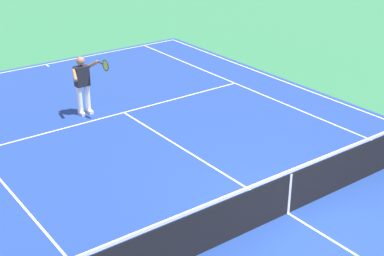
% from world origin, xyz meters
% --- Properties ---
extents(ground_plane, '(60.00, 60.00, 0.00)m').
position_xyz_m(ground_plane, '(0.00, 0.00, 0.00)').
color(ground_plane, '#2D7247').
extents(court_slab, '(24.20, 11.40, 0.00)m').
position_xyz_m(court_slab, '(0.00, 0.00, 0.00)').
color(court_slab, navy).
rests_on(court_slab, ground_plane).
extents(court_line_markings, '(23.85, 11.05, 0.01)m').
position_xyz_m(court_line_markings, '(0.00, 0.00, 0.00)').
color(court_line_markings, white).
rests_on(court_line_markings, ground_plane).
extents(tennis_net, '(0.10, 11.70, 1.08)m').
position_xyz_m(tennis_net, '(0.00, 0.00, 0.49)').
color(tennis_net, '#2D2D33').
rests_on(tennis_net, ground_plane).
extents(tennis_player_near, '(1.06, 0.78, 1.70)m').
position_xyz_m(tennis_player_near, '(6.98, 0.90, 0.93)').
color(tennis_player_near, white).
rests_on(tennis_player_near, ground_plane).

